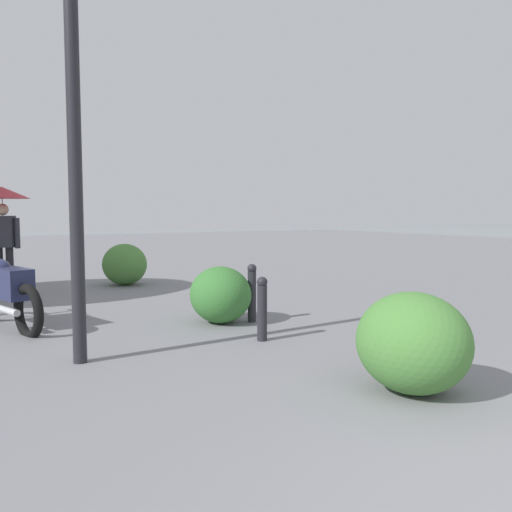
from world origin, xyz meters
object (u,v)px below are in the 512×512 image
(lamppost, at_px, (73,96))
(motorcycle, at_px, (5,290))
(pedestrian, at_px, (2,209))
(bollard_near, at_px, (262,307))
(bollard_mid, at_px, (252,292))

(lamppost, relative_size, motorcycle, 1.93)
(pedestrian, xyz_separation_m, bollard_near, (-5.79, -2.29, -1.19))
(lamppost, bearing_deg, bollard_near, -93.49)
(lamppost, xyz_separation_m, bollard_near, (-0.13, -2.12, -2.31))
(bollard_near, bearing_deg, motorcycle, 47.17)
(lamppost, xyz_separation_m, bollard_mid, (0.90, -2.57, -2.29))
(lamppost, height_order, motorcycle, lamppost)
(motorcycle, bearing_deg, bollard_near, -132.83)
(pedestrian, relative_size, bollard_mid, 2.45)
(motorcycle, height_order, pedestrian, pedestrian)
(pedestrian, bearing_deg, lamppost, -178.34)
(pedestrian, relative_size, bollard_near, 2.60)
(motorcycle, xyz_separation_m, bollard_near, (-2.42, -2.61, -0.09))
(motorcycle, distance_m, pedestrian, 3.56)
(pedestrian, bearing_deg, bollard_near, -158.43)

